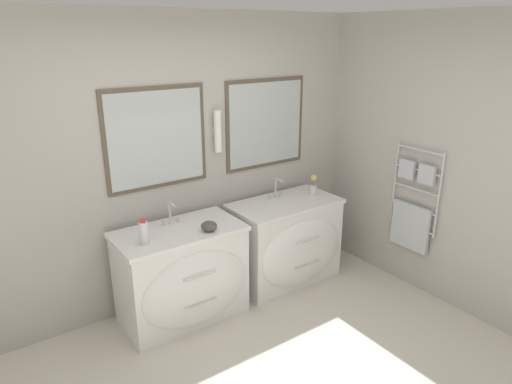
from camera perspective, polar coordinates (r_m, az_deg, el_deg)
wall_back at (r=4.11m, az=-10.69°, el=3.47°), size 5.62×0.15×2.60m
wall_right at (r=4.63m, az=18.35°, el=4.36°), size 0.13×3.58×2.60m
vanity_left at (r=4.06m, az=-9.08°, el=-10.15°), size 1.08×0.66×0.84m
vanity_right at (r=4.61m, az=3.86°, el=-6.18°), size 1.08×0.66×0.84m
faucet_left at (r=3.98m, az=-10.62°, el=-2.62°), size 0.17×0.13×0.21m
faucet_right at (r=4.54m, az=2.59°, el=0.47°), size 0.17×0.13×0.21m
toiletry_bottle at (r=3.66m, az=-13.86°, el=-4.95°), size 0.07×0.07×0.21m
amenity_bowl at (r=3.84m, az=-5.89°, el=-4.26°), size 0.14×0.14×0.08m
flower_vase at (r=4.67m, az=7.19°, el=0.76°), size 0.07×0.07×0.21m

